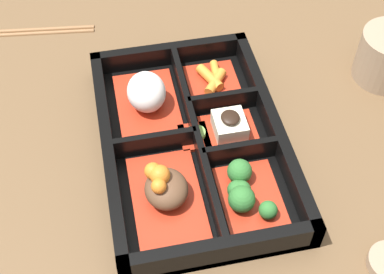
{
  "coord_description": "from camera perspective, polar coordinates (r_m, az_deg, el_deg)",
  "views": [
    {
      "loc": [
        -0.42,
        0.09,
        0.54
      ],
      "look_at": [
        0.0,
        0.0,
        0.03
      ],
      "focal_mm": 50.0,
      "sensor_mm": 36.0,
      "label": 1
    }
  ],
  "objects": [
    {
      "name": "bowl_rice",
      "position": [
        0.7,
        -4.85,
        4.4
      ],
      "size": [
        0.13,
        0.08,
        0.05
      ],
      "color": "#B22D19",
      "rests_on": "bento_base"
    },
    {
      "name": "bowl_carrots",
      "position": [
        0.74,
        2.25,
        6.01
      ],
      "size": [
        0.08,
        0.07,
        0.02
      ],
      "color": "#B22D19",
      "rests_on": "bento_base"
    },
    {
      "name": "bento_rim",
      "position": [
        0.67,
        0.2,
        -0.19
      ],
      "size": [
        0.33,
        0.22,
        0.04
      ],
      "color": "black",
      "rests_on": "ground_plane"
    },
    {
      "name": "ground_plane",
      "position": [
        0.68,
        0.0,
        -1.34
      ],
      "size": [
        3.0,
        3.0,
        0.0
      ],
      "primitive_type": "plane",
      "color": "brown"
    },
    {
      "name": "bowl_pickles",
      "position": [
        0.68,
        0.32,
        0.17
      ],
      "size": [
        0.04,
        0.04,
        0.01
      ],
      "color": "#B22D19",
      "rests_on": "bento_base"
    },
    {
      "name": "bowl_stew",
      "position": [
        0.61,
        -2.87,
        -5.65
      ],
      "size": [
        0.13,
        0.08,
        0.05
      ],
      "color": "#B22D19",
      "rests_on": "bento_base"
    },
    {
      "name": "bento_base",
      "position": [
        0.68,
        0.0,
        -1.08
      ],
      "size": [
        0.33,
        0.22,
        0.01
      ],
      "color": "black",
      "rests_on": "ground_plane"
    },
    {
      "name": "bowl_greens",
      "position": [
        0.62,
        5.68,
        -5.81
      ],
      "size": [
        0.09,
        0.07,
        0.04
      ],
      "color": "#B22D19",
      "rests_on": "bento_base"
    },
    {
      "name": "chopsticks",
      "position": [
        0.89,
        -18.18,
        10.69
      ],
      "size": [
        0.05,
        0.24,
        0.01
      ],
      "color": "brown",
      "rests_on": "ground_plane"
    },
    {
      "name": "bowl_tofu",
      "position": [
        0.68,
        4.02,
        1.03
      ],
      "size": [
        0.07,
        0.07,
        0.04
      ],
      "color": "#B22D19",
      "rests_on": "bento_base"
    }
  ]
}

